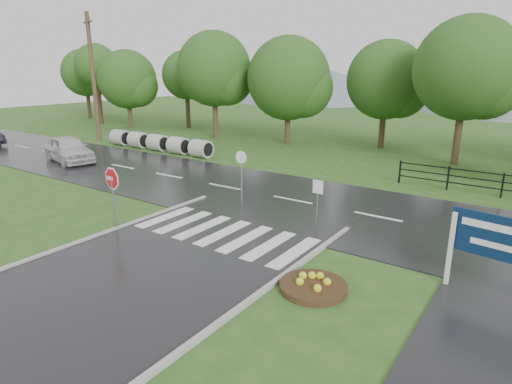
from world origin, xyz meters
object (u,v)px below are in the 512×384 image
Objects in this scene: culvert_pipes at (158,143)px; car_white at (70,162)px; estate_billboard at (502,243)px; stop_sign at (112,184)px.

culvert_pipes reaches higher than car_white.
stop_sign is at bearing -168.24° from estate_billboard.
culvert_pipes is at bearing 157.78° from estate_billboard.
stop_sign reaches higher than estate_billboard.
culvert_pipes is 1.97× the size of car_white.
car_white is (-24.80, 3.47, -1.55)m from estate_billboard.
stop_sign reaches higher than car_white.
car_white is (-12.52, 6.03, -1.79)m from stop_sign.
estate_billboard is (22.98, -9.39, 0.95)m from culvert_pipes.
estate_billboard is (12.28, 2.56, -0.23)m from stop_sign.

